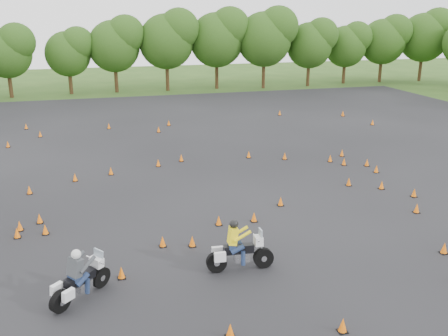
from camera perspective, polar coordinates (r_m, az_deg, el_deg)
name	(u,v)px	position (r m, az deg, el deg)	size (l,w,h in m)	color
ground	(246,216)	(24.23, 2.51, -5.46)	(140.00, 140.00, 0.00)	#2D5119
asphalt_pad	(215,177)	(29.63, -1.02, -1.08)	(62.00, 62.00, 0.00)	black
treeline	(188,55)	(57.70, -4.16, 12.73)	(86.96, 32.39, 10.59)	#264714
traffic_cones	(227,178)	(28.77, 0.40, -1.18)	(36.41, 32.64, 0.45)	orange
rider_grey	(79,273)	(17.89, -16.26, -11.40)	(2.60, 0.80, 2.01)	#3D4044
rider_yellow	(240,246)	(18.99, 1.89, -8.88)	(2.61, 0.80, 2.02)	yellow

